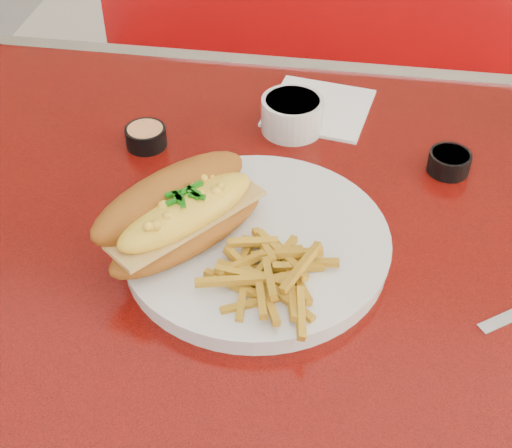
# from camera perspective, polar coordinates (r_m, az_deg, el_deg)

# --- Properties ---
(diner_table) EXTENTS (1.23, 0.83, 0.77)m
(diner_table) POSITION_cam_1_polar(r_m,az_deg,el_deg) (0.92, 4.59, -9.13)
(diner_table) COLOR #BB130C
(diner_table) RESTS_ON ground
(booth_bench_far) EXTENTS (1.20, 0.51, 0.90)m
(booth_bench_far) POSITION_cam_1_polar(r_m,az_deg,el_deg) (1.73, 6.64, 4.98)
(booth_bench_far) COLOR #A60B0C
(booth_bench_far) RESTS_ON ground
(dinner_plate) EXTENTS (0.39, 0.39, 0.02)m
(dinner_plate) POSITION_cam_1_polar(r_m,az_deg,el_deg) (0.78, 0.00, -1.54)
(dinner_plate) COLOR silver
(dinner_plate) RESTS_ON diner_table
(mac_hoagie) EXTENTS (0.20, 0.21, 0.09)m
(mac_hoagie) POSITION_cam_1_polar(r_m,az_deg,el_deg) (0.75, -6.00, 0.92)
(mac_hoagie) COLOR #9A5618
(mac_hoagie) RESTS_ON dinner_plate
(fries_pile) EXTENTS (0.12, 0.12, 0.03)m
(fries_pile) POSITION_cam_1_polar(r_m,az_deg,el_deg) (0.72, 1.74, -4.02)
(fries_pile) COLOR gold
(fries_pile) RESTS_ON dinner_plate
(fork) EXTENTS (0.08, 0.15, 0.00)m
(fork) POSITION_cam_1_polar(r_m,az_deg,el_deg) (0.76, 4.29, -2.08)
(fork) COLOR silver
(fork) RESTS_ON dinner_plate
(gravy_ramekin) EXTENTS (0.10, 0.10, 0.05)m
(gravy_ramekin) POSITION_cam_1_polar(r_m,az_deg,el_deg) (0.96, 2.91, 8.81)
(gravy_ramekin) COLOR silver
(gravy_ramekin) RESTS_ON diner_table
(sauce_cup_left) EXTENTS (0.06, 0.06, 0.03)m
(sauce_cup_left) POSITION_cam_1_polar(r_m,az_deg,el_deg) (0.95, -8.81, 6.97)
(sauce_cup_left) COLOR black
(sauce_cup_left) RESTS_ON diner_table
(sauce_cup_right) EXTENTS (0.07, 0.07, 0.03)m
(sauce_cup_right) POSITION_cam_1_polar(r_m,az_deg,el_deg) (0.92, 15.21, 4.85)
(sauce_cup_right) COLOR black
(sauce_cup_right) RESTS_ON diner_table
(paper_napkin) EXTENTS (0.16, 0.16, 0.00)m
(paper_napkin) POSITION_cam_1_polar(r_m,az_deg,el_deg) (1.02, 5.06, 9.24)
(paper_napkin) COLOR white
(paper_napkin) RESTS_ON diner_table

